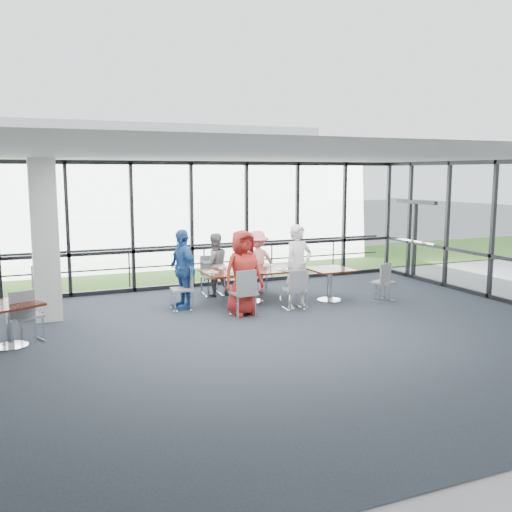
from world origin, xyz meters
name	(u,v)px	position (x,y,z in m)	size (l,w,h in m)	color
floor	(275,339)	(0.00, 0.00, -0.01)	(12.00, 10.00, 0.02)	#232933
ceiling	(276,156)	(0.00, 0.00, 3.20)	(12.00, 10.00, 0.04)	silver
wall_front	(502,315)	(0.00, -5.00, 1.60)	(12.00, 0.10, 3.20)	silver
curtain_wall_back	(192,225)	(0.00, 5.00, 1.60)	(12.00, 0.10, 3.20)	white
exit_door	(415,241)	(6.00, 3.75, 1.05)	(0.12, 1.60, 2.10)	black
structural_column	(45,240)	(-3.60, 3.00, 1.60)	(0.50, 0.50, 3.20)	white
apron	(149,260)	(0.00, 10.00, -0.02)	(80.00, 70.00, 0.02)	gray
grass_strip	(164,268)	(0.00, 8.00, 0.01)	(80.00, 5.00, 0.01)	#376322
hangar_main	(135,171)	(4.00, 32.00, 3.00)	(24.00, 10.00, 6.00)	silver
guard_rail	(186,264)	(0.00, 5.60, 0.50)	(0.06, 0.06, 12.00)	#2D2D33
main_table	(251,274)	(0.71, 2.81, 0.64)	(2.18, 1.23, 0.75)	#360E0B
side_table_left	(9,310)	(-4.31, 1.32, 0.64)	(1.19, 1.19, 0.75)	#360E0B
side_table_right	(330,273)	(2.42, 2.22, 0.64)	(0.92, 0.92, 0.75)	#360E0B
diner_near_left	(243,273)	(0.12, 1.82, 0.88)	(0.86, 0.56, 1.76)	#A8211C
diner_near_right	(298,267)	(1.44, 1.90, 0.91)	(0.66, 0.48, 1.81)	silver
diner_far_left	(214,265)	(0.18, 3.79, 0.75)	(0.73, 0.45, 1.50)	slate
diner_far_right	(257,262)	(1.24, 3.69, 0.76)	(0.98, 0.51, 1.52)	pink
diner_end	(183,269)	(-0.86, 2.87, 0.86)	(1.01, 0.55, 1.72)	#295CAA
chair_main_nl	(244,293)	(0.08, 1.68, 0.48)	(0.47, 0.47, 0.96)	gray
chair_main_nr	(293,290)	(1.29, 1.82, 0.43)	(0.42, 0.42, 0.85)	gray
chair_main_fl	(213,277)	(0.14, 3.80, 0.46)	(0.45, 0.45, 0.92)	gray
chair_main_fr	(253,272)	(1.22, 3.89, 0.48)	(0.47, 0.47, 0.96)	gray
chair_main_end	(182,289)	(-0.93, 2.71, 0.45)	(0.44, 0.44, 0.90)	gray
chair_spare_la	(27,316)	(-4.02, 1.52, 0.46)	(0.45, 0.45, 0.92)	gray
chair_spare_lb	(40,291)	(-3.73, 3.55, 0.49)	(0.48, 0.48, 0.97)	gray
chair_spare_r	(383,282)	(3.50, 1.69, 0.44)	(0.43, 0.43, 0.88)	gray
plate_nl	(231,274)	(0.09, 2.42, 0.76)	(0.25, 0.25, 0.01)	white
plate_nr	(283,269)	(1.37, 2.50, 0.76)	(0.26, 0.26, 0.01)	white
plate_fl	(224,268)	(0.22, 3.22, 0.76)	(0.27, 0.27, 0.01)	white
plate_fr	(268,265)	(1.29, 3.15, 0.76)	(0.25, 0.25, 0.01)	white
plate_end	(213,272)	(-0.20, 2.79, 0.76)	(0.25, 0.25, 0.01)	white
tumbler_a	(244,270)	(0.40, 2.48, 0.82)	(0.07, 0.07, 0.14)	white
tumbler_b	(270,267)	(1.08, 2.58, 0.81)	(0.06, 0.06, 0.13)	white
tumbler_c	(246,265)	(0.70, 3.05, 0.82)	(0.07, 0.07, 0.14)	white
tumbler_d	(225,270)	(0.01, 2.59, 0.81)	(0.06, 0.06, 0.13)	white
menu_a	(251,274)	(0.52, 2.32, 0.75)	(0.31, 0.22, 0.00)	silver
menu_b	(294,268)	(1.66, 2.57, 0.75)	(0.28, 0.20, 0.00)	silver
menu_c	(248,266)	(0.82, 3.22, 0.75)	(0.30, 0.21, 0.00)	silver
condiment_caddy	(251,268)	(0.76, 2.91, 0.77)	(0.10, 0.07, 0.04)	black
ketchup_bottle	(248,265)	(0.67, 2.87, 0.84)	(0.06, 0.06, 0.18)	#AD1A0E
green_bottle	(257,265)	(0.85, 2.81, 0.85)	(0.05, 0.05, 0.20)	#186B32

